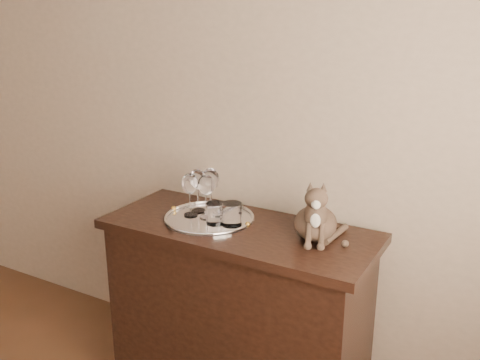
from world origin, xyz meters
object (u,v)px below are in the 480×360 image
object	(u,v)px
tray	(209,219)
wine_glass_c	(190,194)
wine_glass_b	(211,191)
sideboard	(238,313)
cat	(316,208)
wine_glass_d	(206,196)
wine_glass_a	(198,190)
tumbler_a	(215,213)
tumbler_c	(232,214)

from	to	relation	value
tray	wine_glass_c	xyz separation A→B (m)	(-0.09, -0.01, 0.10)
wine_glass_b	wine_glass_c	bearing A→B (deg)	-129.75
sideboard	cat	size ratio (longest dim) A/B	4.46
wine_glass_c	wine_glass_d	bearing A→B (deg)	8.59
wine_glass_d	wine_glass_c	bearing A→B (deg)	-171.41
sideboard	wine_glass_a	bearing A→B (deg)	167.70
tray	wine_glass_a	bearing A→B (deg)	150.95
tumbler_a	cat	bearing A→B (deg)	10.52
wine_glass_c	tumbler_c	size ratio (longest dim) A/B	1.99
cat	wine_glass_a	bearing A→B (deg)	158.98
tray	wine_glass_d	world-z (taller)	wine_glass_d
cat	wine_glass_d	bearing A→B (deg)	164.28
tumbler_a	cat	world-z (taller)	cat
tumbler_c	tumbler_a	bearing A→B (deg)	-164.58
tumbler_c	cat	size ratio (longest dim) A/B	0.37
tray	wine_glass_d	bearing A→B (deg)	168.16
sideboard	wine_glass_d	xyz separation A→B (m)	(-0.17, 0.00, 0.53)
wine_glass_b	wine_glass_d	size ratio (longest dim) A/B	1.06
wine_glass_a	wine_glass_b	size ratio (longest dim) A/B	0.96
wine_glass_b	tumbler_a	distance (m)	0.15
wine_glass_b	tumbler_c	distance (m)	0.19
wine_glass_d	tumbler_c	distance (m)	0.15
tray	wine_glass_c	bearing A→B (deg)	-174.98
wine_glass_b	tumbler_a	xyz separation A→B (m)	(0.09, -0.10, -0.06)
tray	cat	size ratio (longest dim) A/B	1.49
wine_glass_b	tumbler_c	bearing A→B (deg)	-27.77
sideboard	tumbler_a	world-z (taller)	tumbler_a
wine_glass_d	tumbler_a	size ratio (longest dim) A/B	2.14
sideboard	wine_glass_b	xyz separation A→B (m)	(-0.18, 0.07, 0.54)
tray	sideboard	bearing A→B (deg)	-0.51
wine_glass_c	cat	size ratio (longest dim) A/B	0.74
wine_glass_c	tumbler_c	bearing A→B (deg)	-2.62
wine_glass_a	tumbler_a	world-z (taller)	wine_glass_a
wine_glass_b	wine_glass_a	bearing A→B (deg)	-166.62
wine_glass_a	wine_glass_b	world-z (taller)	wine_glass_b
sideboard	wine_glass_c	xyz separation A→B (m)	(-0.24, -0.01, 0.53)
wine_glass_d	cat	distance (m)	0.50
tumbler_c	wine_glass_c	bearing A→B (deg)	177.38
wine_glass_b	tumbler_a	bearing A→B (deg)	-49.20
wine_glass_c	wine_glass_d	world-z (taller)	wine_glass_d
cat	tumbler_c	bearing A→B (deg)	169.43
wine_glass_c	tumbler_a	xyz separation A→B (m)	(0.15, -0.03, -0.05)
wine_glass_c	tumbler_a	bearing A→B (deg)	-11.08
wine_glass_d	tray	bearing A→B (deg)	-11.84
cat	wine_glass_b	bearing A→B (deg)	157.31
tray	wine_glass_c	world-z (taller)	wine_glass_c
sideboard	tray	bearing A→B (deg)	179.49
tray	wine_glass_b	world-z (taller)	wine_glass_b
tray	tumbler_a	size ratio (longest dim) A/B	4.29
tray	cat	world-z (taller)	cat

